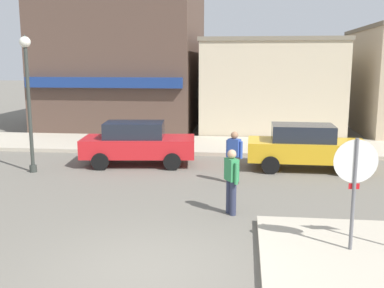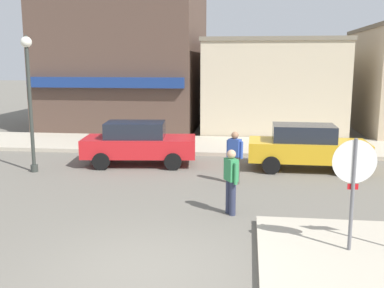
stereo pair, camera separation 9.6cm
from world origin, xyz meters
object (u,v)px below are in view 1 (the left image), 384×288
at_px(parked_car_nearest, 138,143).
at_px(stop_sign, 355,180).
at_px(parked_car_second, 305,146).
at_px(lamp_post, 28,84).
at_px(pedestrian_crossing_far, 234,156).
at_px(pedestrian_crossing_near, 231,180).

bearing_deg(parked_car_nearest, stop_sign, -50.85).
relative_size(stop_sign, parked_car_second, 0.57).
bearing_deg(stop_sign, parked_car_nearest, 129.15).
height_order(parked_car_nearest, parked_car_second, same).
xyz_separation_m(lamp_post, pedestrian_crossing_far, (6.79, -0.66, -2.09)).
bearing_deg(pedestrian_crossing_near, stop_sign, -43.08).
xyz_separation_m(lamp_post, parked_car_nearest, (3.27, 1.52, -2.15)).
relative_size(pedestrian_crossing_near, pedestrian_crossing_far, 1.00).
xyz_separation_m(parked_car_second, pedestrian_crossing_near, (-2.39, -5.01, 0.06)).
relative_size(lamp_post, pedestrian_crossing_far, 2.82).
distance_m(stop_sign, parked_car_nearest, 9.32).
bearing_deg(pedestrian_crossing_far, parked_car_nearest, 148.21).
bearing_deg(parked_car_second, lamp_post, -170.65).
relative_size(parked_car_second, pedestrian_crossing_far, 2.50).
height_order(stop_sign, parked_car_second, stop_sign).
distance_m(stop_sign, lamp_post, 10.86).
distance_m(lamp_post, pedestrian_crossing_far, 7.14).
bearing_deg(parked_car_second, pedestrian_crossing_near, -115.53).
distance_m(lamp_post, parked_car_second, 9.55).
bearing_deg(stop_sign, pedestrian_crossing_near, 136.92).
bearing_deg(pedestrian_crossing_far, lamp_post, 174.42).
distance_m(parked_car_second, pedestrian_crossing_near, 5.55).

